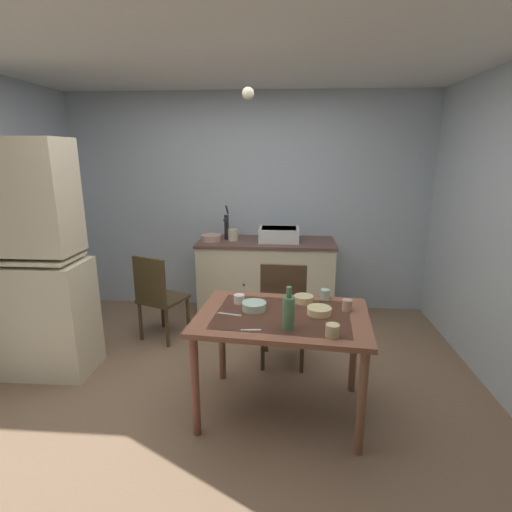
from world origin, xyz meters
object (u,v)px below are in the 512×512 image
hutch_cabinet (32,269)px  chair_by_counter (159,296)px  hand_pump (226,225)px  dining_table (282,327)px  sink_basin (279,234)px  glass_bottle (289,312)px  serving_bowl_wide (319,311)px  mug_dark (239,299)px  mixing_bowl_counter (211,238)px  chair_far_side (283,314)px

hutch_cabinet → chair_by_counter: (0.84, 0.64, -0.46)m
hand_pump → dining_table: 1.95m
sink_basin → glass_bottle: size_ratio=1.55×
hand_pump → chair_by_counter: size_ratio=0.44×
serving_bowl_wide → mug_dark: size_ratio=2.11×
sink_basin → serving_bowl_wide: sink_basin is taller
mixing_bowl_counter → chair_by_counter: (-0.43, -0.64, -0.47)m
chair_by_counter → glass_bottle: size_ratio=3.14×
chair_by_counter → serving_bowl_wide: chair_by_counter is taller
chair_far_side → serving_bowl_wide: chair_far_side is taller
sink_basin → chair_by_counter: bearing=-149.9°
serving_bowl_wide → mug_dark: (-0.58, 0.17, 0.01)m
serving_bowl_wide → mug_dark: 0.61m
hutch_cabinet → chair_far_side: size_ratio=2.02×
hutch_cabinet → mixing_bowl_counter: hutch_cabinet is taller
hutch_cabinet → glass_bottle: bearing=-17.0°
sink_basin → dining_table: 1.78m
chair_by_counter → hutch_cabinet: bearing=-142.5°
mixing_bowl_counter → chair_by_counter: 0.90m
mug_dark → serving_bowl_wide: bearing=-16.2°
dining_table → chair_far_side: bearing=89.3°
serving_bowl_wide → glass_bottle: (-0.22, -0.25, 0.09)m
chair_by_counter → sink_basin: bearing=30.1°
chair_by_counter → serving_bowl_wide: (1.50, -1.04, 0.32)m
chair_far_side → mug_dark: bearing=-127.4°
dining_table → serving_bowl_wide: (0.26, 0.03, 0.12)m
mixing_bowl_counter → mug_dark: mixing_bowl_counter is taller
hand_pump → glass_bottle: 2.15m
sink_basin → chair_by_counter: 1.46m
hutch_cabinet → chair_far_side: (2.09, 0.21, -0.42)m
sink_basin → mixing_bowl_counter: (-0.75, -0.05, -0.04)m
sink_basin → mug_dark: (-0.27, -1.55, -0.18)m
mixing_bowl_counter → hand_pump: bearing=30.9°
sink_basin → serving_bowl_wide: 1.76m
hutch_cabinet → mixing_bowl_counter: bearing=45.3°
mixing_bowl_counter → hutch_cabinet: bearing=-134.7°
glass_bottle → mug_dark: bearing=130.9°
hand_pump → glass_bottle: size_ratio=1.37×
sink_basin → hand_pump: size_ratio=1.13×
hand_pump → chair_by_counter: hand_pump is taller
mixing_bowl_counter → chair_far_side: chair_far_side is taller
sink_basin → chair_far_side: bearing=-86.7°
dining_table → mixing_bowl_counter: bearing=115.5°
chair_far_side → sink_basin: bearing=93.3°
glass_bottle → dining_table: bearing=99.9°
glass_bottle → serving_bowl_wide: bearing=49.6°
chair_far_side → mixing_bowl_counter: bearing=127.5°
chair_far_side → serving_bowl_wide: bearing=-67.8°
dining_table → chair_far_side: chair_far_side is taller
hand_pump → dining_table: size_ratio=0.31×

